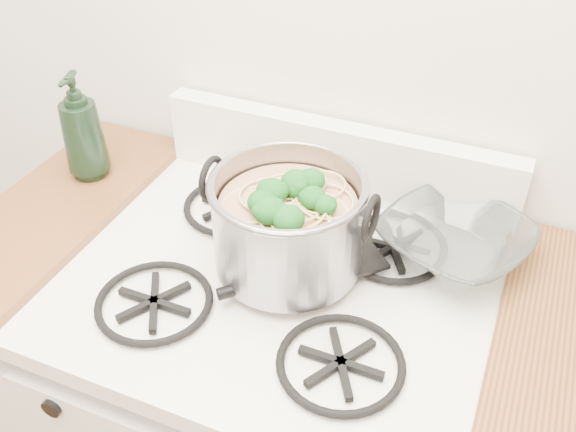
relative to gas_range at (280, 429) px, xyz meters
The scene contains 6 objects.
gas_range is the anchor object (origin of this frame).
counter_left 0.51m from the gas_range, behind, with size 0.25×0.65×0.92m.
stock_pot 0.57m from the gas_range, 75.59° to the left, with size 0.30×0.27×0.19m.
spatula 0.52m from the gas_range, 32.73° to the left, with size 0.29×0.31×0.02m, color black, non-canonical shape.
glass_bowl 0.60m from the gas_range, 31.08° to the left, with size 0.10×0.10×0.03m, color white.
bottle 0.79m from the gas_range, 165.59° to the left, with size 0.09×0.09×0.24m, color black.
Camera 1 is at (0.35, 0.49, 1.71)m, focal length 40.00 mm.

